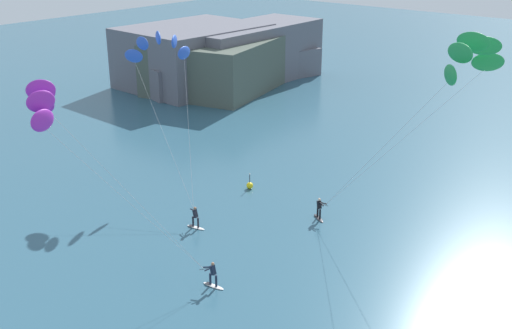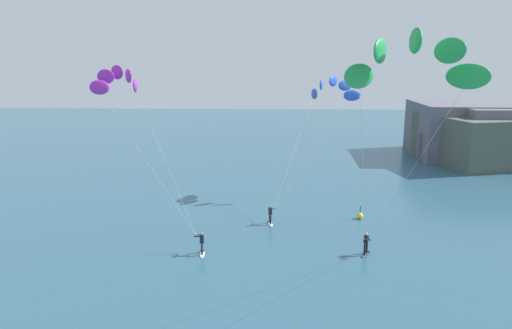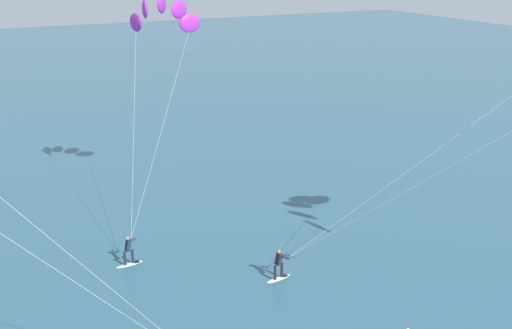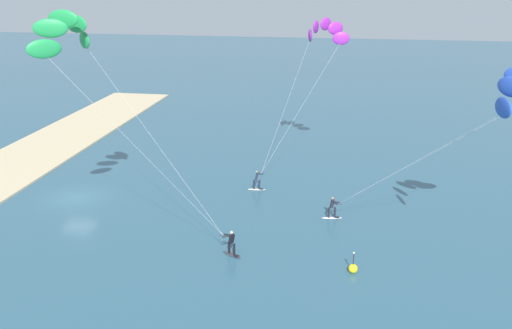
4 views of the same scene
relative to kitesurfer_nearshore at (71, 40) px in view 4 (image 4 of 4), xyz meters
name	(u,v)px [view 4 (image 4 of 4)]	position (x,y,z in m)	size (l,w,h in m)	color
ground_plane	(77,198)	(-6.96, -4.31, -13.26)	(240.00, 240.00, 0.00)	#2D566B
kitesurfer_nearshore	(71,40)	(0.00, 0.00, 0.00)	(6.24, 12.16, 15.06)	#333338
kitesurfer_mid_water	(509,96)	(-0.31, 25.61, -2.57)	(9.30, 12.89, 12.35)	white
kitesurfer_far_out	(322,38)	(-17.93, 14.09, -1.50)	(9.02, 7.69, 13.44)	white
marker_buoy	(353,268)	(1.68, 17.61, -12.96)	(0.56, 0.56, 1.38)	yellow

